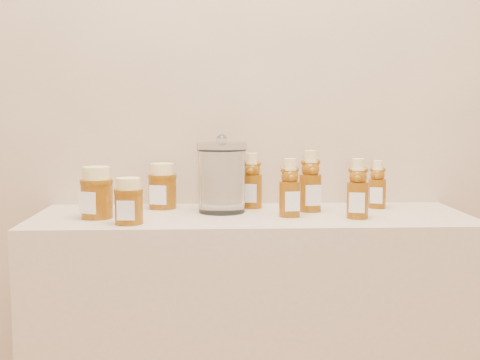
{
  "coord_description": "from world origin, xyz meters",
  "views": [
    {
      "loc": [
        -0.1,
        -0.09,
        1.19
      ],
      "look_at": [
        -0.03,
        1.52,
        1.0
      ],
      "focal_mm": 45.0,
      "sensor_mm": 36.0,
      "label": 1
    }
  ],
  "objects_px": {
    "bear_bottle_back_left": "(252,177)",
    "bear_bottle_front_left": "(290,184)",
    "glass_canister": "(222,175)",
    "honey_jar_left": "(97,192)"
  },
  "relations": [
    {
      "from": "bear_bottle_front_left",
      "to": "glass_canister",
      "type": "bearing_deg",
      "value": 149.12
    },
    {
      "from": "glass_canister",
      "to": "honey_jar_left",
      "type": "bearing_deg",
      "value": -166.61
    },
    {
      "from": "honey_jar_left",
      "to": "glass_canister",
      "type": "relative_size",
      "value": 0.65
    },
    {
      "from": "bear_bottle_back_left",
      "to": "bear_bottle_front_left",
      "type": "xyz_separation_m",
      "value": [
        0.09,
        -0.15,
        -0.0
      ]
    },
    {
      "from": "glass_canister",
      "to": "bear_bottle_front_left",
      "type": "bearing_deg",
      "value": -23.04
    },
    {
      "from": "bear_bottle_back_left",
      "to": "glass_canister",
      "type": "bearing_deg",
      "value": -122.9
    },
    {
      "from": "bear_bottle_back_left",
      "to": "bear_bottle_front_left",
      "type": "bearing_deg",
      "value": -40.9
    },
    {
      "from": "bear_bottle_back_left",
      "to": "bear_bottle_front_left",
      "type": "height_order",
      "value": "bear_bottle_back_left"
    },
    {
      "from": "bear_bottle_front_left",
      "to": "honey_jar_left",
      "type": "bearing_deg",
      "value": 172.39
    },
    {
      "from": "bear_bottle_back_left",
      "to": "glass_canister",
      "type": "relative_size",
      "value": 0.86
    }
  ]
}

